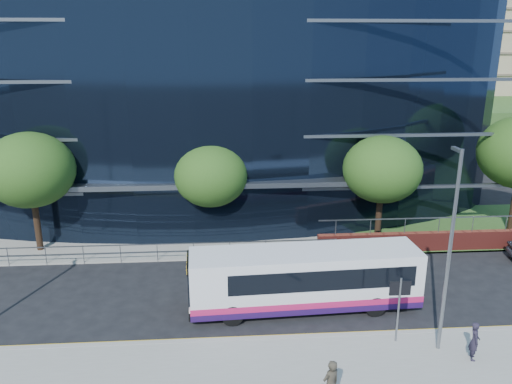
{
  "coord_description": "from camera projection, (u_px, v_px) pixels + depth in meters",
  "views": [
    {
      "loc": [
        -2.35,
        -18.64,
        11.76
      ],
      "look_at": [
        -0.47,
        8.0,
        3.63
      ],
      "focal_mm": 35.0,
      "sensor_mm": 36.0,
      "label": 1
    }
  ],
  "objects": [
    {
      "name": "guard_railings",
      "position": [
        120.0,
        249.0,
        27.28
      ],
      "size": [
        24.0,
        0.05,
        1.1
      ],
      "color": "slate",
      "rests_on": "ground"
    },
    {
      "name": "street_sign",
      "position": [
        400.0,
        296.0,
        19.54
      ],
      "size": [
        0.85,
        0.09,
        2.8
      ],
      "color": "slate",
      "rests_on": "pavement_near"
    },
    {
      "name": "glass_office",
      "position": [
        199.0,
        91.0,
        38.67
      ],
      "size": [
        44.0,
        23.1,
        16.0
      ],
      "color": "black",
      "rests_on": "ground"
    },
    {
      "name": "kerb",
      "position": [
        283.0,
        338.0,
        20.4
      ],
      "size": [
        80.0,
        0.25,
        0.16
      ],
      "primitive_type": "cube",
      "color": "gray",
      "rests_on": "ground"
    },
    {
      "name": "tree_far_a",
      "position": [
        30.0,
        170.0,
        27.67
      ],
      "size": [
        4.95,
        4.95,
        6.98
      ],
      "color": "black",
      "rests_on": "ground"
    },
    {
      "name": "pedestrian",
      "position": [
        474.0,
        341.0,
        18.77
      ],
      "size": [
        0.51,
        0.64,
        1.55
      ],
      "primitive_type": "imported",
      "rotation": [
        0.0,
        0.0,
        1.29
      ],
      "color": "#221D2C",
      "rests_on": "pavement_near"
    },
    {
      "name": "ground",
      "position": [
        280.0,
        327.0,
        21.38
      ],
      "size": [
        200.0,
        200.0,
        0.0
      ],
      "primitive_type": "plane",
      "color": "black",
      "rests_on": "ground"
    },
    {
      "name": "far_forecourt",
      "position": [
        165.0,
        234.0,
        31.45
      ],
      "size": [
        50.0,
        8.0,
        0.1
      ],
      "primitive_type": "cube",
      "color": "gray",
      "rests_on": "ground"
    },
    {
      "name": "yellow_line_inner",
      "position": [
        282.0,
        335.0,
        20.75
      ],
      "size": [
        80.0,
        0.08,
        0.01
      ],
      "primitive_type": "cube",
      "color": "gold",
      "rests_on": "ground"
    },
    {
      "name": "apartment_block",
      "position": [
        448.0,
        45.0,
        74.89
      ],
      "size": [
        60.0,
        42.0,
        30.0
      ],
      "color": "#2D511E",
      "rests_on": "ground"
    },
    {
      "name": "streetlight_east",
      "position": [
        450.0,
        247.0,
        18.41
      ],
      "size": [
        0.15,
        0.77,
        8.0
      ],
      "color": "slate",
      "rests_on": "pavement_near"
    },
    {
      "name": "yellow_line_outer",
      "position": [
        282.0,
        337.0,
        20.61
      ],
      "size": [
        80.0,
        0.08,
        0.01
      ],
      "primitive_type": "cube",
      "color": "gold",
      "rests_on": "ground"
    },
    {
      "name": "pedestrian_b",
      "position": [
        331.0,
        384.0,
        16.23
      ],
      "size": [
        0.77,
        0.68,
        1.77
      ],
      "primitive_type": "imported",
      "rotation": [
        0.0,
        0.0,
        -2.65
      ],
      "color": "#373126",
      "rests_on": "pavement_near"
    },
    {
      "name": "tree_dist_e",
      "position": [
        440.0,
        103.0,
        59.84
      ],
      "size": [
        4.62,
        4.62,
        6.51
      ],
      "color": "black",
      "rests_on": "ground"
    },
    {
      "name": "tree_far_b",
      "position": [
        211.0,
        176.0,
        29.01
      ],
      "size": [
        4.29,
        4.29,
        6.05
      ],
      "color": "black",
      "rests_on": "ground"
    },
    {
      "name": "tree_far_c",
      "position": [
        382.0,
        170.0,
        29.11
      ],
      "size": [
        4.62,
        4.62,
        6.51
      ],
      "color": "black",
      "rests_on": "ground"
    },
    {
      "name": "city_bus",
      "position": [
        307.0,
        278.0,
        22.47
      ],
      "size": [
        10.47,
        2.89,
        2.8
      ],
      "rotation": [
        0.0,
        0.0,
        0.05
      ],
      "color": "silver",
      "rests_on": "ground"
    }
  ]
}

